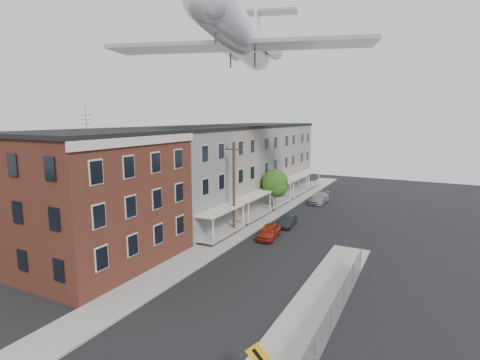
# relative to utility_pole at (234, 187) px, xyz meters

# --- Properties ---
(ground) EXTENTS (120.00, 120.00, 0.00)m
(ground) POSITION_rel_utility_pole_xyz_m (5.60, -18.00, -4.67)
(ground) COLOR black
(ground) RESTS_ON ground
(sidewalk_left) EXTENTS (3.00, 62.00, 0.12)m
(sidewalk_left) POSITION_rel_utility_pole_xyz_m (0.10, 6.00, -4.61)
(sidewalk_left) COLOR gray
(sidewalk_left) RESTS_ON ground
(sidewalk_right) EXTENTS (3.00, 26.00, 0.12)m
(sidewalk_right) POSITION_rel_utility_pole_xyz_m (11.10, -12.00, -4.61)
(sidewalk_right) COLOR gray
(sidewalk_right) RESTS_ON ground
(curb_left) EXTENTS (0.15, 62.00, 0.14)m
(curb_left) POSITION_rel_utility_pole_xyz_m (1.55, 6.00, -4.60)
(curb_left) COLOR gray
(curb_left) RESTS_ON ground
(curb_right) EXTENTS (0.15, 26.00, 0.14)m
(curb_right) POSITION_rel_utility_pole_xyz_m (9.65, -12.00, -4.60)
(curb_right) COLOR gray
(curb_right) RESTS_ON ground
(corner_building) EXTENTS (10.31, 12.30, 12.15)m
(corner_building) POSITION_rel_utility_pole_xyz_m (-6.40, -11.00, 0.49)
(corner_building) COLOR #351811
(corner_building) RESTS_ON ground
(row_house_a) EXTENTS (11.98, 7.00, 10.30)m
(row_house_a) POSITION_rel_utility_pole_xyz_m (-6.36, -1.50, 0.45)
(row_house_a) COLOR #61615F
(row_house_a) RESTS_ON ground
(row_house_b) EXTENTS (11.98, 7.00, 10.30)m
(row_house_b) POSITION_rel_utility_pole_xyz_m (-6.36, 5.50, 0.45)
(row_house_b) COLOR gray
(row_house_b) RESTS_ON ground
(row_house_c) EXTENTS (11.98, 7.00, 10.30)m
(row_house_c) POSITION_rel_utility_pole_xyz_m (-6.36, 12.50, 0.45)
(row_house_c) COLOR #61615F
(row_house_c) RESTS_ON ground
(row_house_d) EXTENTS (11.98, 7.00, 10.30)m
(row_house_d) POSITION_rel_utility_pole_xyz_m (-6.36, 19.50, 0.45)
(row_house_d) COLOR gray
(row_house_d) RESTS_ON ground
(row_house_e) EXTENTS (11.98, 7.00, 10.30)m
(row_house_e) POSITION_rel_utility_pole_xyz_m (-6.36, 26.50, 0.45)
(row_house_e) COLOR #61615F
(row_house_e) RESTS_ON ground
(chainlink_fence) EXTENTS (0.06, 18.06, 1.90)m
(chainlink_fence) POSITION_rel_utility_pole_xyz_m (12.60, -13.00, -3.68)
(chainlink_fence) COLOR gray
(chainlink_fence) RESTS_ON ground
(utility_pole) EXTENTS (1.80, 0.26, 9.00)m
(utility_pole) POSITION_rel_utility_pole_xyz_m (0.00, 0.00, 0.00)
(utility_pole) COLOR black
(utility_pole) RESTS_ON ground
(street_tree) EXTENTS (3.22, 3.20, 5.20)m
(street_tree) POSITION_rel_utility_pole_xyz_m (0.33, 9.92, -1.22)
(street_tree) COLOR black
(street_tree) RESTS_ON ground
(car_near) EXTENTS (2.00, 4.06, 1.33)m
(car_near) POSITION_rel_utility_pole_xyz_m (3.52, 0.41, -4.01)
(car_near) COLOR maroon
(car_near) RESTS_ON ground
(car_mid) EXTENTS (1.61, 3.65, 1.16)m
(car_mid) POSITION_rel_utility_pole_xyz_m (3.80, 4.91, -4.09)
(car_mid) COLOR black
(car_mid) RESTS_ON ground
(car_far) EXTENTS (1.96, 4.67, 1.34)m
(car_far) POSITION_rel_utility_pole_xyz_m (3.80, 17.04, -4.00)
(car_far) COLOR gray
(car_far) RESTS_ON ground
(airplane) EXTENTS (24.11, 27.58, 7.98)m
(airplane) POSITION_rel_utility_pole_xyz_m (-0.27, 2.24, 14.02)
(airplane) COLOR silver
(airplane) RESTS_ON ground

